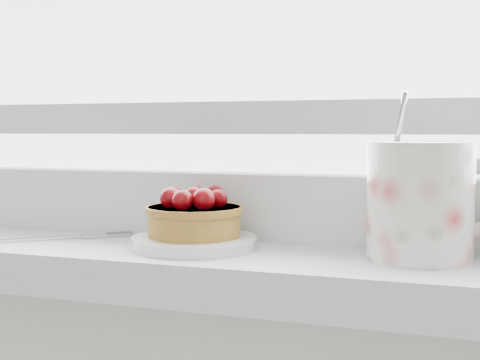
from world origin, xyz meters
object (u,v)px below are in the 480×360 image
at_px(saucer, 194,242).
at_px(fork, 49,238).
at_px(raspberry_tart, 194,215).
at_px(floral_mug, 424,198).

distance_m(saucer, fork, 0.17).
bearing_deg(saucer, fork, -178.90).
distance_m(saucer, raspberry_tart, 0.03).
height_order(raspberry_tart, fork, raspberry_tart).
height_order(saucer, fork, saucer).
height_order(floral_mug, fork, floral_mug).
relative_size(saucer, fork, 0.86).
bearing_deg(raspberry_tart, saucer, -101.55).
relative_size(saucer, floral_mug, 0.81).
distance_m(raspberry_tart, fork, 0.17).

